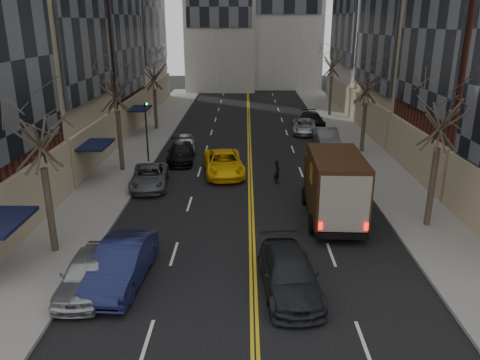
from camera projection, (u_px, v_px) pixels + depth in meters
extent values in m
cube|color=slate|center=(141.00, 145.00, 38.86)|extent=(4.00, 66.00, 0.15)
cube|color=slate|center=(358.00, 146.00, 38.65)|extent=(4.00, 66.00, 0.15)
cube|color=black|center=(93.00, 145.00, 29.60)|extent=(2.00, 3.00, 0.15)
cube|color=black|center=(81.00, 161.00, 29.95)|extent=(0.20, 3.00, 2.50)
cube|color=black|center=(138.00, 109.00, 41.91)|extent=(2.00, 3.00, 0.15)
cube|color=black|center=(129.00, 120.00, 42.25)|extent=(0.20, 3.00, 2.50)
cylinder|color=#382D23|center=(50.00, 210.00, 20.23)|extent=(0.30, 0.30, 3.83)
cylinder|color=#382D23|center=(120.00, 141.00, 31.55)|extent=(0.30, 0.30, 4.05)
cylinder|color=#382D23|center=(156.00, 109.00, 43.92)|extent=(0.30, 0.30, 3.69)
cylinder|color=#382D23|center=(432.00, 187.00, 22.85)|extent=(0.30, 0.30, 3.96)
cylinder|color=#382D23|center=(363.00, 127.00, 36.13)|extent=(0.30, 0.30, 3.78)
cylinder|color=#382D23|center=(330.00, 96.00, 50.27)|extent=(0.30, 0.30, 4.14)
cylinder|color=black|center=(147.00, 136.00, 33.47)|extent=(0.12, 0.12, 3.80)
imported|color=black|center=(145.00, 103.00, 32.71)|extent=(0.15, 0.18, 0.90)
sphere|color=#0CE526|center=(147.00, 104.00, 32.63)|extent=(0.14, 0.14, 0.14)
cube|color=black|center=(332.00, 209.00, 24.29)|extent=(2.44, 6.64, 0.31)
cube|color=black|center=(327.00, 176.00, 26.25)|extent=(2.46, 1.81, 2.16)
cube|color=black|center=(336.00, 186.00, 23.27)|extent=(2.61, 5.11, 3.09)
cube|color=black|center=(343.00, 236.00, 21.29)|extent=(2.37, 0.25, 0.31)
cube|color=red|center=(320.00, 226.00, 21.16)|extent=(0.19, 0.07, 0.36)
cube|color=red|center=(366.00, 227.00, 21.08)|extent=(0.19, 0.07, 0.36)
cube|color=gold|center=(311.00, 173.00, 23.17)|extent=(0.07, 0.93, 0.93)
cube|color=gold|center=(362.00, 174.00, 23.08)|extent=(0.07, 0.93, 0.93)
cylinder|color=black|center=(305.00, 195.00, 26.40)|extent=(0.31, 1.00, 0.99)
cylinder|color=black|center=(348.00, 196.00, 26.31)|extent=(0.31, 1.00, 0.99)
cylinder|color=black|center=(312.00, 224.00, 22.70)|extent=(0.31, 1.00, 0.99)
cylinder|color=black|center=(363.00, 225.00, 22.61)|extent=(0.31, 1.00, 0.99)
imported|color=black|center=(289.00, 274.00, 17.72)|extent=(2.50, 5.18, 1.45)
cube|color=black|center=(288.00, 251.00, 18.22)|extent=(0.13, 0.04, 0.09)
cube|color=blue|center=(288.00, 252.00, 18.19)|extent=(0.10, 0.01, 0.06)
imported|color=yellow|center=(224.00, 163.00, 31.50)|extent=(3.19, 5.73, 1.52)
imported|color=black|center=(277.00, 172.00, 29.62)|extent=(0.56, 0.66, 1.55)
imported|color=#A4A6AC|center=(88.00, 273.00, 17.78)|extent=(1.83, 4.40, 1.49)
imported|color=#13183D|center=(121.00, 264.00, 18.27)|extent=(2.09, 5.11, 1.65)
imported|color=#52555A|center=(149.00, 177.00, 29.05)|extent=(2.66, 4.91, 1.31)
imported|color=black|center=(181.00, 153.00, 34.34)|extent=(2.24, 4.72, 1.33)
imported|color=#B7BBC0|center=(185.00, 143.00, 37.02)|extent=(1.99, 4.04, 1.33)
imported|color=#4A4E52|center=(327.00, 139.00, 37.94)|extent=(1.74, 4.80, 1.57)
imported|color=#B0B2B8|center=(304.00, 126.00, 43.10)|extent=(2.53, 4.79, 1.28)
imported|color=black|center=(313.00, 119.00, 46.18)|extent=(2.22, 4.61, 1.29)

